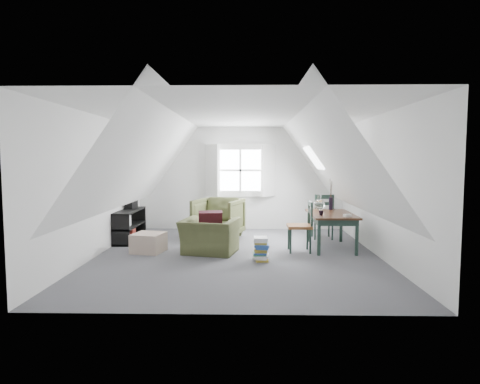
{
  "coord_description": "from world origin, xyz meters",
  "views": [
    {
      "loc": [
        0.2,
        -7.06,
        1.72
      ],
      "look_at": [
        0.04,
        0.6,
        1.09
      ],
      "focal_mm": 30.0,
      "sensor_mm": 36.0,
      "label": 1
    }
  ],
  "objects_px": {
    "armchair_near": "(210,253)",
    "armchair_far": "(218,238)",
    "ottoman": "(149,243)",
    "dining_table": "(331,218)",
    "media_shelf": "(128,227)",
    "dining_chair_near": "(301,225)",
    "magazine_stack": "(261,249)",
    "dining_chair_far": "(323,215)"
  },
  "relations": [
    {
      "from": "dining_table",
      "to": "media_shelf",
      "type": "height_order",
      "value": "dining_table"
    },
    {
      "from": "armchair_near",
      "to": "dining_chair_far",
      "type": "relative_size",
      "value": 0.99
    },
    {
      "from": "armchair_far",
      "to": "media_shelf",
      "type": "relative_size",
      "value": 0.75
    },
    {
      "from": "ottoman",
      "to": "dining_table",
      "type": "bearing_deg",
      "value": 6.82
    },
    {
      "from": "dining_table",
      "to": "dining_chair_far",
      "type": "bearing_deg",
      "value": 93.87
    },
    {
      "from": "armchair_far",
      "to": "dining_table",
      "type": "relative_size",
      "value": 0.71
    },
    {
      "from": "armchair_far",
      "to": "media_shelf",
      "type": "xyz_separation_m",
      "value": [
        -1.89,
        -0.35,
        0.29
      ]
    },
    {
      "from": "armchair_far",
      "to": "dining_chair_near",
      "type": "relative_size",
      "value": 1.02
    },
    {
      "from": "ottoman",
      "to": "armchair_far",
      "type": "bearing_deg",
      "value": 49.12
    },
    {
      "from": "ottoman",
      "to": "dining_chair_near",
      "type": "relative_size",
      "value": 0.56
    },
    {
      "from": "armchair_near",
      "to": "ottoman",
      "type": "distance_m",
      "value": 1.15
    },
    {
      "from": "dining_chair_far",
      "to": "dining_chair_near",
      "type": "relative_size",
      "value": 1.03
    },
    {
      "from": "media_shelf",
      "to": "armchair_near",
      "type": "bearing_deg",
      "value": -34.28
    },
    {
      "from": "magazine_stack",
      "to": "ottoman",
      "type": "bearing_deg",
      "value": 164.19
    },
    {
      "from": "dining_chair_near",
      "to": "dining_chair_far",
      "type": "bearing_deg",
      "value": 135.83
    },
    {
      "from": "dining_chair_far",
      "to": "armchair_far",
      "type": "bearing_deg",
      "value": -5.06
    },
    {
      "from": "dining_table",
      "to": "armchair_near",
      "type": "bearing_deg",
      "value": -164.13
    },
    {
      "from": "armchair_far",
      "to": "media_shelf",
      "type": "height_order",
      "value": "media_shelf"
    },
    {
      "from": "dining_table",
      "to": "magazine_stack",
      "type": "xyz_separation_m",
      "value": [
        -1.38,
        -1.0,
        -0.39
      ]
    },
    {
      "from": "armchair_near",
      "to": "armchair_far",
      "type": "bearing_deg",
      "value": -78.86
    },
    {
      "from": "ottoman",
      "to": "armchair_near",
      "type": "bearing_deg",
      "value": -3.01
    },
    {
      "from": "dining_table",
      "to": "dining_chair_far",
      "type": "distance_m",
      "value": 0.93
    },
    {
      "from": "armchair_near",
      "to": "ottoman",
      "type": "relative_size",
      "value": 1.83
    },
    {
      "from": "ottoman",
      "to": "media_shelf",
      "type": "height_order",
      "value": "media_shelf"
    },
    {
      "from": "dining_table",
      "to": "media_shelf",
      "type": "bearing_deg",
      "value": 175.87
    },
    {
      "from": "dining_chair_near",
      "to": "dining_table",
      "type": "bearing_deg",
      "value": 99.14
    },
    {
      "from": "armchair_near",
      "to": "dining_chair_near",
      "type": "height_order",
      "value": "dining_chair_near"
    },
    {
      "from": "armchair_far",
      "to": "magazine_stack",
      "type": "relative_size",
      "value": 2.4
    },
    {
      "from": "dining_chair_far",
      "to": "ottoman",
      "type": "bearing_deg",
      "value": 17.13
    },
    {
      "from": "armchair_near",
      "to": "magazine_stack",
      "type": "height_order",
      "value": "magazine_stack"
    },
    {
      "from": "armchair_near",
      "to": "armchair_far",
      "type": "distance_m",
      "value": 1.44
    },
    {
      "from": "armchair_near",
      "to": "media_shelf",
      "type": "xyz_separation_m",
      "value": [
        -1.84,
        1.09,
        0.29
      ]
    },
    {
      "from": "ottoman",
      "to": "dining_chair_far",
      "type": "height_order",
      "value": "dining_chair_far"
    },
    {
      "from": "dining_chair_near",
      "to": "magazine_stack",
      "type": "xyz_separation_m",
      "value": [
        -0.77,
        -0.69,
        -0.29
      ]
    },
    {
      "from": "armchair_near",
      "to": "magazine_stack",
      "type": "bearing_deg",
      "value": 163.64
    },
    {
      "from": "dining_chair_far",
      "to": "media_shelf",
      "type": "bearing_deg",
      "value": 0.23
    },
    {
      "from": "armchair_near",
      "to": "dining_table",
      "type": "bearing_deg",
      "value": -155.25
    },
    {
      "from": "armchair_far",
      "to": "ottoman",
      "type": "relative_size",
      "value": 1.82
    },
    {
      "from": "armchair_far",
      "to": "ottoman",
      "type": "bearing_deg",
      "value": -112.1
    },
    {
      "from": "dining_chair_far",
      "to": "dining_table",
      "type": "bearing_deg",
      "value": 85.58
    },
    {
      "from": "ottoman",
      "to": "media_shelf",
      "type": "xyz_separation_m",
      "value": [
        -0.7,
        1.03,
        0.12
      ]
    },
    {
      "from": "dining_chair_far",
      "to": "magazine_stack",
      "type": "bearing_deg",
      "value": 50.14
    }
  ]
}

